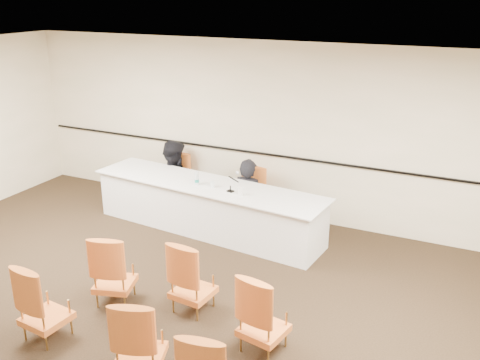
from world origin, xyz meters
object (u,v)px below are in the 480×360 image
panelist_main (248,204)px  panelist_second_chair (174,181)px  panelist_second (174,187)px  coffee_cup (241,191)px  panel_table (208,207)px  drinking_glass (212,184)px  aud_chair_back_left (44,301)px  microphone (230,183)px  aud_chair_front_right (264,312)px  water_bottle (197,178)px  panelist_main_chair (248,197)px  aud_chair_back_mid (140,337)px  aud_chair_front_left (114,268)px  aud_chair_front_mid (193,276)px

panelist_main → panelist_second_chair: 1.57m
panelist_second → coffee_cup: bearing=165.2°
panel_table → drinking_glass: (0.15, -0.10, 0.46)m
panel_table → panelist_second: bearing=152.7°
aud_chair_back_left → microphone: bearing=82.0°
aud_chair_front_right → microphone: bearing=134.2°
microphone → water_bottle: microphone is taller
panelist_second → aud_chair_front_right: 4.45m
panelist_main_chair → aud_chair_back_mid: size_ratio=1.00×
panelist_main → aud_chair_back_left: 3.94m
aud_chair_front_right → aud_chair_back_mid: bearing=-125.1°
aud_chair_back_left → water_bottle: bearing=93.2°
panel_table → water_bottle: size_ratio=17.47×
panelist_main → aud_chair_front_left: panelist_main is taller
panel_table → aud_chair_front_mid: 2.34m
aud_chair_back_mid → water_bottle: bearing=91.7°
coffee_cup → aud_chair_front_right: size_ratio=0.13×
aud_chair_back_mid → aud_chair_front_mid: bearing=77.3°
microphone → coffee_cup: size_ratio=2.44×
microphone → aud_chair_back_mid: microphone is taller
panelist_second → water_bottle: bearing=152.4°
aud_chair_front_mid → panelist_second: bearing=130.8°
panelist_second → panelist_second_chair: panelist_second is taller
panelist_main → water_bottle: 1.06m
panelist_second_chair → aud_chair_front_mid: (2.04, -2.82, 0.00)m
panelist_main_chair → aud_chair_front_right: bearing=-56.9°
panelist_main → water_bottle: (-0.61, -0.64, 0.59)m
drinking_glass → aud_chair_back_mid: 3.47m
aud_chair_front_left → aud_chair_front_right: (2.08, -0.08, 0.00)m
microphone → coffee_cup: (0.20, -0.06, -0.09)m
coffee_cup → microphone: bearing=163.4°
aud_chair_front_left → drinking_glass: bearing=68.4°
microphone → aud_chair_front_left: size_ratio=0.32×
water_bottle → drinking_glass: size_ratio=2.32×
panelist_main → aud_chair_front_right: panelist_main is taller
panelist_second_chair → panelist_main_chair: bearing=-0.0°
panel_table → aud_chair_front_mid: bearing=-60.1°
water_bottle → aud_chair_front_mid: bearing=-61.6°
aud_chair_back_mid → coffee_cup: bearing=78.5°
drinking_glass → aud_chair_back_mid: size_ratio=0.11×
panelist_main_chair → microphone: bearing=-82.8°
microphone → panel_table: bearing=178.1°
aud_chair_back_mid → panelist_main_chair: bearing=80.3°
aud_chair_front_mid → panel_table: bearing=119.3°
coffee_cup → aud_chair_back_mid: size_ratio=0.13×
panelist_second_chair → aud_chair_back_left: (0.82, -4.02, 0.00)m
panelist_second → aud_chair_front_right: panelist_second is taller
panelist_main_chair → aud_chair_front_left: same height
panel_table → aud_chair_front_left: 2.39m
panel_table → drinking_glass: 0.49m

